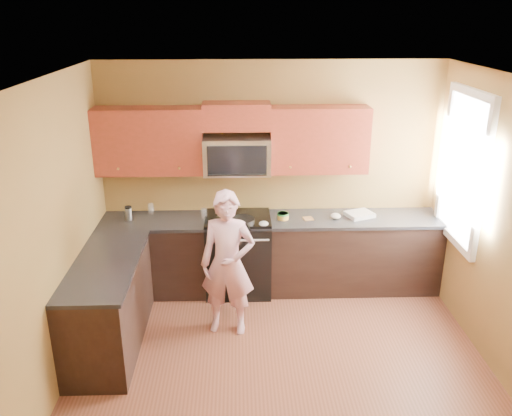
{
  "coord_description": "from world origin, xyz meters",
  "views": [
    {
      "loc": [
        -0.39,
        -4.06,
        3.22
      ],
      "look_at": [
        -0.2,
        1.3,
        1.2
      ],
      "focal_mm": 37.15,
      "sensor_mm": 36.0,
      "label": 1
    }
  ],
  "objects_px": {
    "microwave": "(237,173)",
    "stove": "(238,254)",
    "woman": "(228,264)",
    "travel_mug": "(129,220)",
    "butter_tub": "(283,219)",
    "frying_pan": "(243,223)"
  },
  "relations": [
    {
      "from": "microwave",
      "to": "butter_tub",
      "type": "xyz_separation_m",
      "value": [
        0.53,
        -0.14,
        -0.53
      ]
    },
    {
      "from": "stove",
      "to": "frying_pan",
      "type": "distance_m",
      "value": 0.52
    },
    {
      "from": "frying_pan",
      "to": "travel_mug",
      "type": "height_order",
      "value": "travel_mug"
    },
    {
      "from": "microwave",
      "to": "travel_mug",
      "type": "height_order",
      "value": "microwave"
    },
    {
      "from": "butter_tub",
      "to": "travel_mug",
      "type": "height_order",
      "value": "travel_mug"
    },
    {
      "from": "frying_pan",
      "to": "travel_mug",
      "type": "relative_size",
      "value": 2.83
    },
    {
      "from": "microwave",
      "to": "woman",
      "type": "height_order",
      "value": "microwave"
    },
    {
      "from": "woman",
      "to": "butter_tub",
      "type": "relative_size",
      "value": 11.44
    },
    {
      "from": "frying_pan",
      "to": "butter_tub",
      "type": "height_order",
      "value": "frying_pan"
    },
    {
      "from": "stove",
      "to": "microwave",
      "type": "distance_m",
      "value": 0.98
    },
    {
      "from": "woman",
      "to": "microwave",
      "type": "bearing_deg",
      "value": 93.09
    },
    {
      "from": "woman",
      "to": "travel_mug",
      "type": "distance_m",
      "value": 1.46
    },
    {
      "from": "microwave",
      "to": "woman",
      "type": "bearing_deg",
      "value": -96.15
    },
    {
      "from": "woman",
      "to": "butter_tub",
      "type": "distance_m",
      "value": 1.07
    },
    {
      "from": "microwave",
      "to": "butter_tub",
      "type": "relative_size",
      "value": 5.6
    },
    {
      "from": "travel_mug",
      "to": "microwave",
      "type": "bearing_deg",
      "value": 4.79
    },
    {
      "from": "microwave",
      "to": "frying_pan",
      "type": "relative_size",
      "value": 1.59
    },
    {
      "from": "microwave",
      "to": "stove",
      "type": "bearing_deg",
      "value": -90.0
    },
    {
      "from": "microwave",
      "to": "frying_pan",
      "type": "xyz_separation_m",
      "value": [
        0.05,
        -0.32,
        -0.5
      ]
    },
    {
      "from": "stove",
      "to": "woman",
      "type": "height_order",
      "value": "woman"
    },
    {
      "from": "woman",
      "to": "frying_pan",
      "type": "xyz_separation_m",
      "value": [
        0.16,
        0.67,
        0.17
      ]
    },
    {
      "from": "frying_pan",
      "to": "travel_mug",
      "type": "bearing_deg",
      "value": 155.87
    }
  ]
}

